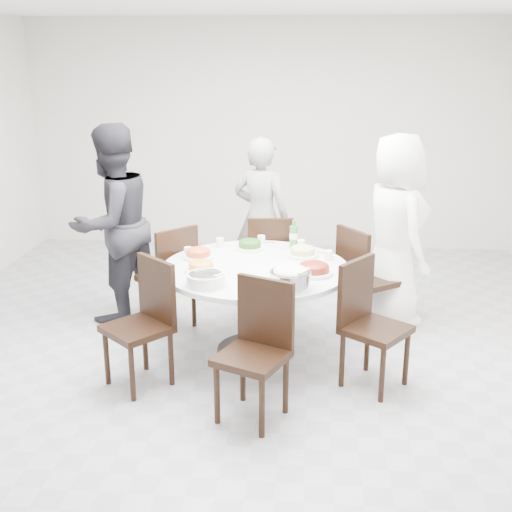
# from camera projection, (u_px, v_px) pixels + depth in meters

# --- Properties ---
(floor) EXTENTS (6.00, 6.00, 0.01)m
(floor) POSITION_uv_depth(u_px,v_px,m) (248.00, 344.00, 5.49)
(floor) COLOR #A3A2A7
(floor) RESTS_ON ground
(wall_back) EXTENTS (6.00, 0.01, 2.80)m
(wall_back) POSITION_uv_depth(u_px,v_px,m) (271.00, 136.00, 7.91)
(wall_back) COLOR silver
(wall_back) RESTS_ON ground
(wall_front) EXTENTS (6.00, 0.01, 2.80)m
(wall_front) POSITION_uv_depth(u_px,v_px,m) (165.00, 349.00, 2.21)
(wall_front) COLOR silver
(wall_front) RESTS_ON ground
(dining_table) EXTENTS (1.50, 1.50, 0.75)m
(dining_table) POSITION_uv_depth(u_px,v_px,m) (255.00, 310.00, 5.23)
(dining_table) COLOR white
(dining_table) RESTS_ON floor
(chair_ne) EXTENTS (0.59, 0.59, 0.95)m
(chair_ne) POSITION_uv_depth(u_px,v_px,m) (368.00, 279.00, 5.66)
(chair_ne) COLOR black
(chair_ne) RESTS_ON floor
(chair_n) EXTENTS (0.45, 0.45, 0.95)m
(chair_n) POSITION_uv_depth(u_px,v_px,m) (270.00, 262.00, 6.11)
(chair_n) COLOR black
(chair_n) RESTS_ON floor
(chair_nw) EXTENTS (0.59, 0.59, 0.95)m
(chair_nw) POSITION_uv_depth(u_px,v_px,m) (166.00, 276.00, 5.72)
(chair_nw) COLOR black
(chair_nw) RESTS_ON floor
(chair_sw) EXTENTS (0.59, 0.59, 0.95)m
(chair_sw) POSITION_uv_depth(u_px,v_px,m) (137.00, 326.00, 4.68)
(chair_sw) COLOR black
(chair_sw) RESTS_ON floor
(chair_s) EXTENTS (0.56, 0.56, 0.95)m
(chair_s) POSITION_uv_depth(u_px,v_px,m) (252.00, 354.00, 4.23)
(chair_s) COLOR black
(chair_s) RESTS_ON floor
(chair_se) EXTENTS (0.59, 0.59, 0.95)m
(chair_se) POSITION_uv_depth(u_px,v_px,m) (376.00, 327.00, 4.66)
(chair_se) COLOR black
(chair_se) RESTS_ON floor
(diner_right) EXTENTS (0.82, 0.99, 1.73)m
(diner_right) POSITION_uv_depth(u_px,v_px,m) (395.00, 231.00, 5.71)
(diner_right) COLOR white
(diner_right) RESTS_ON floor
(diner_middle) EXTENTS (0.68, 0.56, 1.61)m
(diner_middle) POSITION_uv_depth(u_px,v_px,m) (261.00, 217.00, 6.42)
(diner_middle) COLOR black
(diner_middle) RESTS_ON floor
(diner_left) EXTENTS (1.05, 1.10, 1.80)m
(diner_left) POSITION_uv_depth(u_px,v_px,m) (113.00, 224.00, 5.80)
(diner_left) COLOR black
(diner_left) RESTS_ON floor
(dish_greens) EXTENTS (0.25, 0.25, 0.06)m
(dish_greens) POSITION_uv_depth(u_px,v_px,m) (250.00, 246.00, 5.55)
(dish_greens) COLOR white
(dish_greens) RESTS_ON dining_table
(dish_pale) EXTENTS (0.27, 0.27, 0.07)m
(dish_pale) POSITION_uv_depth(u_px,v_px,m) (302.00, 252.00, 5.36)
(dish_pale) COLOR white
(dish_pale) RESTS_ON dining_table
(dish_orange) EXTENTS (0.26, 0.26, 0.07)m
(dish_orange) POSITION_uv_depth(u_px,v_px,m) (198.00, 254.00, 5.31)
(dish_orange) COLOR white
(dish_orange) RESTS_ON dining_table
(dish_redbrown) EXTENTS (0.30, 0.30, 0.08)m
(dish_redbrown) POSITION_uv_depth(u_px,v_px,m) (314.00, 269.00, 4.93)
(dish_redbrown) COLOR white
(dish_redbrown) RESTS_ON dining_table
(dish_tofu) EXTENTS (0.25, 0.25, 0.07)m
(dish_tofu) POSITION_uv_depth(u_px,v_px,m) (201.00, 268.00, 4.97)
(dish_tofu) COLOR white
(dish_tofu) RESTS_ON dining_table
(rice_bowl) EXTENTS (0.30, 0.30, 0.13)m
(rice_bowl) POSITION_uv_depth(u_px,v_px,m) (290.00, 280.00, 4.62)
(rice_bowl) COLOR silver
(rice_bowl) RESTS_ON dining_table
(soup_bowl) EXTENTS (0.29, 0.29, 0.09)m
(soup_bowl) POSITION_uv_depth(u_px,v_px,m) (206.00, 279.00, 4.69)
(soup_bowl) COLOR white
(soup_bowl) RESTS_ON dining_table
(beverage_bottle) EXTENTS (0.07, 0.07, 0.25)m
(beverage_bottle) POSITION_uv_depth(u_px,v_px,m) (294.00, 234.00, 5.58)
(beverage_bottle) COLOR #35762F
(beverage_bottle) RESTS_ON dining_table
(tea_cups) EXTENTS (0.07, 0.07, 0.08)m
(tea_cups) POSITION_uv_depth(u_px,v_px,m) (265.00, 241.00, 5.68)
(tea_cups) COLOR white
(tea_cups) RESTS_ON dining_table
(chopsticks) EXTENTS (0.24, 0.04, 0.01)m
(chopsticks) POSITION_uv_depth(u_px,v_px,m) (265.00, 244.00, 5.71)
(chopsticks) COLOR tan
(chopsticks) RESTS_ON dining_table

